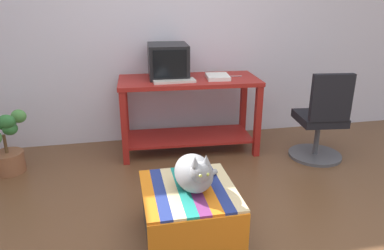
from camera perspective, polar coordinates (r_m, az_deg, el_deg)
The scene contains 11 objects.
ground_plane at distance 2.48m, azimuth 2.82°, elevation -18.97°, with size 14.00×14.00×0.00m, color brown.
back_wall at distance 3.95m, azimuth -4.52°, elevation 16.22°, with size 8.00×0.10×2.60m, color silver.
desk at distance 3.68m, azimuth -0.49°, elevation 3.60°, with size 1.41×0.67×0.76m.
tv_monitor at distance 3.66m, azimuth -3.80°, elevation 10.00°, with size 0.41×0.46×0.33m.
keyboard at distance 3.47m, azimuth -2.83°, elevation 6.96°, with size 0.40×0.15×0.02m, color beige.
book at distance 3.62m, azimuth 4.06°, elevation 7.60°, with size 0.22×0.26×0.04m, color white.
ottoman_with_blanket at distance 2.47m, azimuth -0.45°, elevation -13.76°, with size 0.60×0.65×0.37m.
cat at distance 2.30m, azimuth 0.42°, elevation -7.55°, with size 0.34×0.37×0.29m.
potted_plant at distance 3.69m, azimuth -27.29°, elevation -2.83°, with size 0.38×0.43×0.59m.
office_chair at distance 3.71m, azimuth 19.74°, elevation 0.38°, with size 0.52×0.52×0.89m.
pen at distance 3.73m, azimuth 6.81°, elevation 7.66°, with size 0.01×0.01×0.14m, color #B7B7BC.
Camera 1 is at (-0.50, -1.86, 1.56)m, focal length 33.84 mm.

